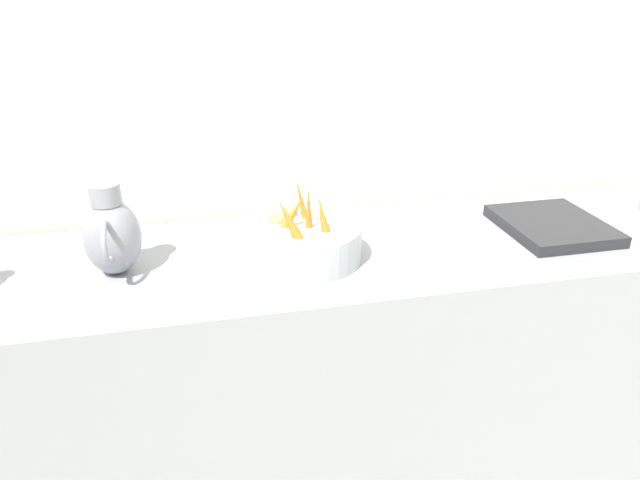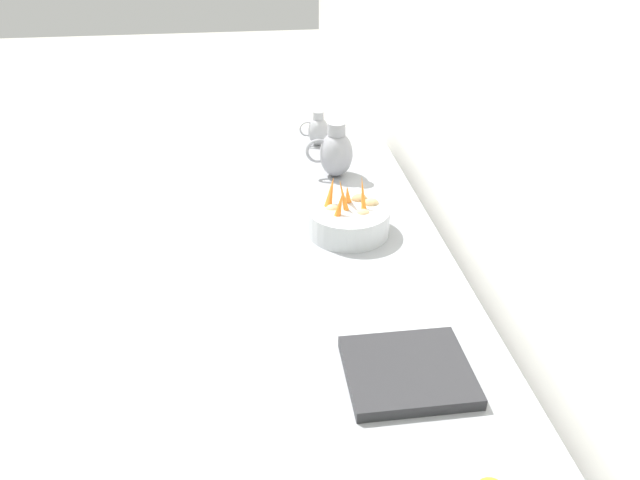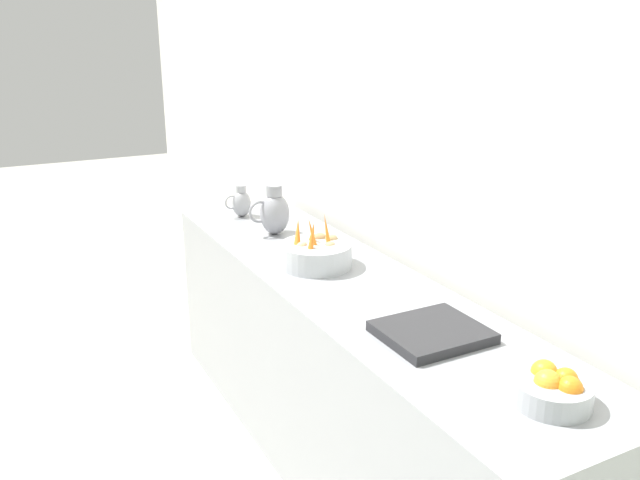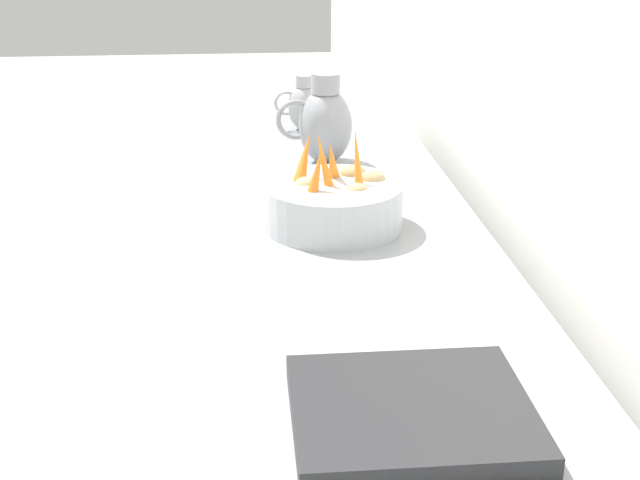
% 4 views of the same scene
% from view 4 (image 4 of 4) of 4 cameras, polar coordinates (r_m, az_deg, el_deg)
% --- Properties ---
extents(prep_counter, '(0.62, 2.67, 0.89)m').
position_cam_4_polar(prep_counter, '(2.01, 2.50, -13.07)').
color(prep_counter, gray).
rests_on(prep_counter, ground_plane).
extents(vegetable_colander, '(0.31, 0.31, 0.23)m').
position_cam_4_polar(vegetable_colander, '(1.96, 0.89, 2.44)').
color(vegetable_colander, '#ADAFB5').
rests_on(vegetable_colander, prep_counter).
extents(metal_pitcher_tall, '(0.21, 0.15, 0.25)m').
position_cam_4_polar(metal_pitcher_tall, '(2.44, 0.30, 7.72)').
color(metal_pitcher_tall, gray).
rests_on(metal_pitcher_tall, prep_counter).
extents(metal_pitcher_short, '(0.15, 0.10, 0.18)m').
position_cam_4_polar(metal_pitcher_short, '(2.81, -1.09, 8.88)').
color(metal_pitcher_short, '#939399').
rests_on(metal_pitcher_short, prep_counter).
extents(counter_sink_basin, '(0.34, 0.30, 0.04)m').
position_cam_4_polar(counter_sink_basin, '(1.26, 6.03, -11.27)').
color(counter_sink_basin, '#232326').
rests_on(counter_sink_basin, prep_counter).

